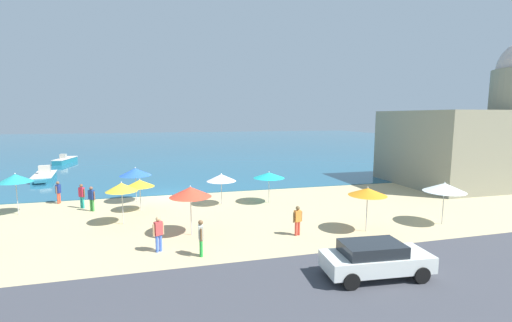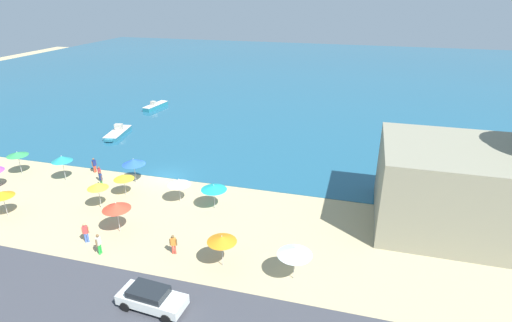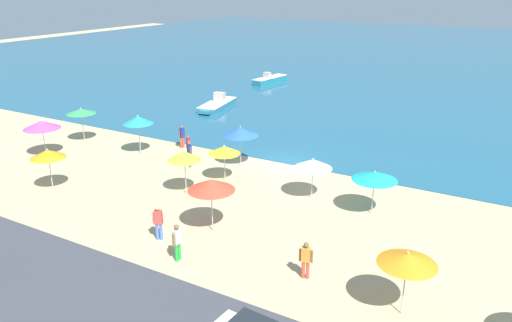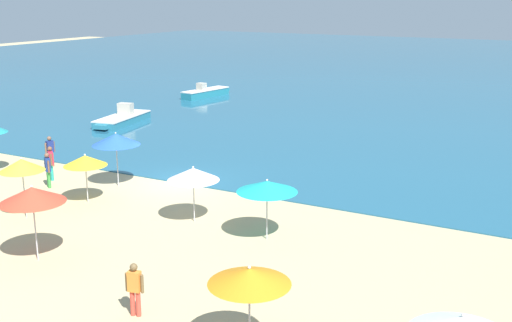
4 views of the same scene
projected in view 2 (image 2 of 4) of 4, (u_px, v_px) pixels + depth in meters
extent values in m
plane|color=tan|center=(165.00, 178.00, 41.02)|extent=(160.00, 160.00, 0.00)
cube|color=#205977|center=(279.00, 74.00, 89.62)|extent=(150.00, 110.00, 0.05)
cube|color=#3B3D44|center=(31.00, 299.00, 25.10)|extent=(80.00, 8.00, 0.06)
cylinder|color=#B2B2B7|center=(135.00, 173.00, 39.68)|extent=(0.05, 0.05, 2.05)
cone|color=blue|center=(134.00, 162.00, 39.18)|extent=(2.25, 2.25, 0.54)
sphere|color=silver|center=(133.00, 159.00, 39.06)|extent=(0.08, 0.08, 0.08)
cylinder|color=#B2B2B7|center=(180.00, 193.00, 36.18)|extent=(0.05, 0.05, 1.78)
cone|color=white|center=(179.00, 182.00, 35.74)|extent=(2.09, 2.09, 0.50)
sphere|color=silver|center=(179.00, 179.00, 35.63)|extent=(0.08, 0.08, 0.08)
cylinder|color=#B2B2B7|center=(20.00, 165.00, 41.44)|extent=(0.05, 0.05, 2.16)
cone|color=#339953|center=(17.00, 154.00, 40.95)|extent=(2.10, 2.10, 0.36)
sphere|color=silver|center=(17.00, 152.00, 40.87)|extent=(0.08, 0.08, 0.08)
cylinder|color=#B2B2B7|center=(118.00, 220.00, 31.58)|extent=(0.05, 0.05, 2.15)
cone|color=#E5432B|center=(116.00, 206.00, 31.06)|extent=(2.22, 2.22, 0.53)
sphere|color=silver|center=(116.00, 203.00, 30.95)|extent=(0.08, 0.08, 0.08)
cylinder|color=#B2B2B7|center=(294.00, 266.00, 26.50)|extent=(0.05, 0.05, 2.00)
cone|color=white|center=(295.00, 251.00, 26.01)|extent=(2.33, 2.33, 0.51)
sphere|color=silver|center=(295.00, 248.00, 25.90)|extent=(0.08, 0.08, 0.08)
cylinder|color=#B2B2B7|center=(5.00, 206.00, 33.80)|extent=(0.05, 0.05, 1.98)
cone|color=orange|center=(2.00, 194.00, 33.33)|extent=(1.92, 1.92, 0.45)
sphere|color=silver|center=(1.00, 191.00, 33.23)|extent=(0.08, 0.08, 0.08)
cylinder|color=#B2B2B7|center=(64.00, 170.00, 40.11)|extent=(0.05, 0.05, 2.17)
cone|color=teal|center=(62.00, 159.00, 39.59)|extent=(2.03, 2.03, 0.53)
sphere|color=silver|center=(61.00, 156.00, 39.47)|extent=(0.08, 0.08, 0.08)
cylinder|color=#B2B2B7|center=(214.00, 199.00, 35.07)|extent=(0.05, 0.05, 1.90)
cone|color=#1BA7A7|center=(214.00, 187.00, 34.62)|extent=(2.27, 2.27, 0.41)
sphere|color=silver|center=(214.00, 185.00, 34.53)|extent=(0.08, 0.08, 0.08)
cylinder|color=#B2B2B7|center=(222.00, 253.00, 27.71)|extent=(0.05, 0.05, 2.08)
cone|color=orange|center=(222.00, 239.00, 27.23)|extent=(2.07, 2.07, 0.40)
sphere|color=silver|center=(222.00, 236.00, 27.14)|extent=(0.08, 0.08, 0.08)
cylinder|color=#B2B2B7|center=(125.00, 187.00, 37.35)|extent=(0.05, 0.05, 1.71)
cone|color=yellow|center=(124.00, 177.00, 36.94)|extent=(1.88, 1.88, 0.46)
sphere|color=silver|center=(123.00, 174.00, 36.83)|extent=(0.08, 0.08, 0.08)
cylinder|color=#B2B2B7|center=(100.00, 198.00, 35.07)|extent=(0.05, 0.05, 2.03)
cone|color=yellow|center=(98.00, 185.00, 34.58)|extent=(1.81, 1.81, 0.50)
sphere|color=silver|center=(97.00, 183.00, 34.47)|extent=(0.08, 0.08, 0.08)
cylinder|color=teal|center=(100.00, 178.00, 40.09)|extent=(0.14, 0.14, 0.81)
cylinder|color=teal|center=(101.00, 179.00, 39.96)|extent=(0.14, 0.14, 0.81)
cube|color=#C42641|center=(99.00, 172.00, 39.74)|extent=(0.42, 0.39, 0.64)
sphere|color=brown|center=(99.00, 168.00, 39.56)|extent=(0.22, 0.22, 0.22)
cylinder|color=brown|center=(99.00, 171.00, 39.93)|extent=(0.09, 0.09, 0.58)
cylinder|color=brown|center=(100.00, 173.00, 39.58)|extent=(0.09, 0.09, 0.58)
cylinder|color=#DF4636|center=(175.00, 249.00, 29.22)|extent=(0.14, 0.14, 0.76)
cylinder|color=#DF4636|center=(173.00, 249.00, 29.23)|extent=(0.14, 0.14, 0.76)
cube|color=orange|center=(173.00, 242.00, 28.96)|extent=(0.40, 0.29, 0.60)
sphere|color=brown|center=(173.00, 237.00, 28.78)|extent=(0.22, 0.22, 0.22)
cylinder|color=brown|center=(177.00, 242.00, 28.96)|extent=(0.09, 0.09, 0.54)
cylinder|color=brown|center=(170.00, 242.00, 28.99)|extent=(0.09, 0.09, 0.54)
cylinder|color=#EA492F|center=(94.00, 169.00, 42.06)|extent=(0.14, 0.14, 0.78)
cylinder|color=#EA492F|center=(96.00, 169.00, 42.20)|extent=(0.14, 0.14, 0.78)
cube|color=navy|center=(94.00, 163.00, 41.85)|extent=(0.30, 0.40, 0.62)
sphere|color=brown|center=(93.00, 159.00, 41.67)|extent=(0.22, 0.22, 0.22)
cylinder|color=brown|center=(92.00, 164.00, 41.67)|extent=(0.09, 0.09, 0.56)
cylinder|color=brown|center=(96.00, 162.00, 42.06)|extent=(0.09, 0.09, 0.56)
cylinder|color=green|center=(99.00, 250.00, 29.13)|extent=(0.14, 0.14, 0.81)
cylinder|color=green|center=(101.00, 248.00, 29.29)|extent=(0.14, 0.14, 0.81)
cube|color=silver|center=(98.00, 241.00, 28.92)|extent=(0.23, 0.37, 0.64)
sphere|color=brown|center=(97.00, 236.00, 28.74)|extent=(0.22, 0.22, 0.22)
cylinder|color=brown|center=(96.00, 243.00, 28.73)|extent=(0.09, 0.09, 0.57)
cylinder|color=brown|center=(101.00, 240.00, 29.15)|extent=(0.09, 0.09, 0.57)
cylinder|color=#466CDC|center=(88.00, 237.00, 30.57)|extent=(0.14, 0.14, 0.81)
cylinder|color=#466CDC|center=(85.00, 238.00, 30.53)|extent=(0.14, 0.14, 0.81)
cube|color=#C33F40|center=(85.00, 230.00, 30.26)|extent=(0.42, 0.37, 0.64)
sphere|color=tan|center=(84.00, 225.00, 30.08)|extent=(0.22, 0.22, 0.22)
cylinder|color=tan|center=(89.00, 230.00, 30.33)|extent=(0.09, 0.09, 0.58)
cylinder|color=tan|center=(82.00, 231.00, 30.23)|extent=(0.09, 0.09, 0.58)
cylinder|color=green|center=(102.00, 184.00, 38.92)|extent=(0.14, 0.14, 0.80)
cylinder|color=green|center=(101.00, 183.00, 39.04)|extent=(0.14, 0.14, 0.80)
cube|color=navy|center=(101.00, 177.00, 38.69)|extent=(0.42, 0.38, 0.64)
sphere|color=brown|center=(100.00, 173.00, 38.51)|extent=(0.22, 0.22, 0.22)
cylinder|color=brown|center=(102.00, 178.00, 38.55)|extent=(0.09, 0.09, 0.57)
cylinder|color=brown|center=(100.00, 176.00, 38.87)|extent=(0.09, 0.09, 0.57)
cube|color=silver|center=(152.00, 299.00, 24.10)|extent=(4.28, 1.97, 0.63)
cube|color=#1E2328|center=(148.00, 292.00, 23.95)|extent=(2.44, 1.63, 0.45)
cylinder|color=black|center=(180.00, 301.00, 24.46)|extent=(0.66, 0.27, 0.64)
cylinder|color=black|center=(166.00, 319.00, 23.12)|extent=(0.66, 0.27, 0.64)
cylinder|color=black|center=(140.00, 290.00, 25.34)|extent=(0.66, 0.27, 0.64)
cylinder|color=black|center=(125.00, 307.00, 24.00)|extent=(0.66, 0.27, 0.64)
cube|color=teal|center=(156.00, 106.00, 64.33)|extent=(1.93, 5.12, 0.59)
cube|color=teal|center=(165.00, 102.00, 66.57)|extent=(0.73, 0.53, 0.35)
cube|color=silver|center=(155.00, 104.00, 64.20)|extent=(2.01, 5.13, 0.08)
cube|color=#B2AD9E|center=(153.00, 103.00, 63.66)|extent=(0.80, 0.70, 0.69)
cube|color=teal|center=(118.00, 133.00, 52.70)|extent=(2.58, 5.41, 0.46)
cube|color=teal|center=(109.00, 140.00, 50.13)|extent=(1.01, 0.60, 0.28)
cube|color=silver|center=(118.00, 131.00, 52.59)|extent=(2.66, 5.43, 0.08)
cube|color=#B2AD9E|center=(119.00, 127.00, 52.91)|extent=(1.11, 0.77, 0.88)
cube|color=gray|center=(493.00, 192.00, 30.97)|extent=(17.10, 10.00, 6.81)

